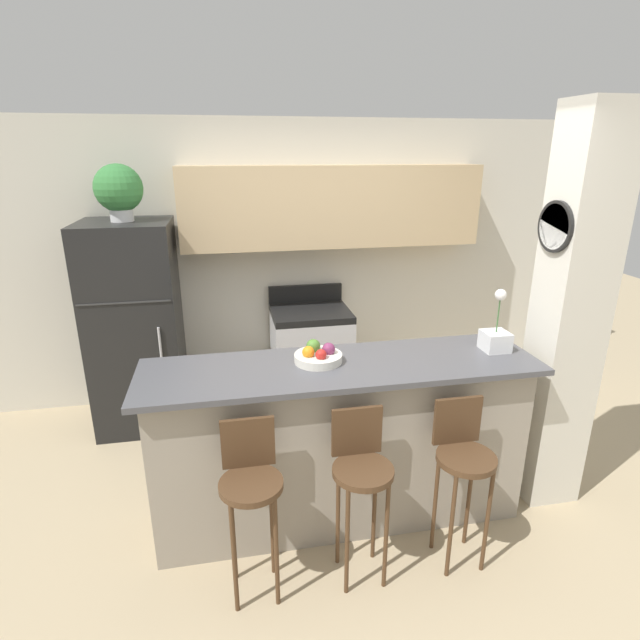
% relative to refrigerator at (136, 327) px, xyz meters
% --- Properties ---
extents(ground_plane, '(14.00, 14.00, 0.00)m').
position_rel_refrigerator_xyz_m(ground_plane, '(1.40, -1.53, -0.87)').
color(ground_plane, tan).
extents(wall_back, '(5.60, 0.38, 2.55)m').
position_rel_refrigerator_xyz_m(wall_back, '(1.54, 0.34, 0.62)').
color(wall_back, silver).
rests_on(wall_back, ground_plane).
extents(pillar_right, '(0.38, 0.32, 2.55)m').
position_rel_refrigerator_xyz_m(pillar_right, '(2.85, -1.56, 0.41)').
color(pillar_right, silver).
rests_on(pillar_right, ground_plane).
extents(counter_bar, '(2.37, 0.64, 1.07)m').
position_rel_refrigerator_xyz_m(counter_bar, '(1.40, -1.53, -0.33)').
color(counter_bar, gray).
rests_on(counter_bar, ground_plane).
extents(refrigerator, '(0.71, 0.73, 1.75)m').
position_rel_refrigerator_xyz_m(refrigerator, '(0.00, 0.00, 0.00)').
color(refrigerator, black).
rests_on(refrigerator, ground_plane).
extents(stove_range, '(0.70, 0.61, 1.07)m').
position_rel_refrigerator_xyz_m(stove_range, '(1.50, 0.07, -0.41)').
color(stove_range, silver).
rests_on(stove_range, ground_plane).
extents(bar_stool_left, '(0.33, 0.33, 0.98)m').
position_rel_refrigerator_xyz_m(bar_stool_left, '(0.82, -1.99, -0.23)').
color(bar_stool_left, '#4C331E').
rests_on(bar_stool_left, ground_plane).
extents(bar_stool_mid, '(0.33, 0.33, 0.98)m').
position_rel_refrigerator_xyz_m(bar_stool_mid, '(1.40, -1.99, -0.23)').
color(bar_stool_mid, '#4C331E').
rests_on(bar_stool_mid, ground_plane).
extents(bar_stool_right, '(0.33, 0.33, 0.98)m').
position_rel_refrigerator_xyz_m(bar_stool_right, '(1.99, -1.99, -0.23)').
color(bar_stool_right, '#4C331E').
rests_on(bar_stool_right, ground_plane).
extents(potted_plant_on_fridge, '(0.37, 0.37, 0.43)m').
position_rel_refrigerator_xyz_m(potted_plant_on_fridge, '(-0.00, 0.00, 1.11)').
color(potted_plant_on_fridge, silver).
rests_on(potted_plant_on_fridge, refrigerator).
extents(orchid_vase, '(0.16, 0.16, 0.40)m').
position_rel_refrigerator_xyz_m(orchid_vase, '(2.40, -1.50, 0.29)').
color(orchid_vase, white).
rests_on(orchid_vase, counter_bar).
extents(fruit_bowl, '(0.29, 0.29, 0.12)m').
position_rel_refrigerator_xyz_m(fruit_bowl, '(1.27, -1.46, 0.24)').
color(fruit_bowl, silver).
rests_on(fruit_bowl, counter_bar).
extents(trash_bin, '(0.28, 0.28, 0.38)m').
position_rel_refrigerator_xyz_m(trash_bin, '(0.58, -0.25, -0.68)').
color(trash_bin, black).
rests_on(trash_bin, ground_plane).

